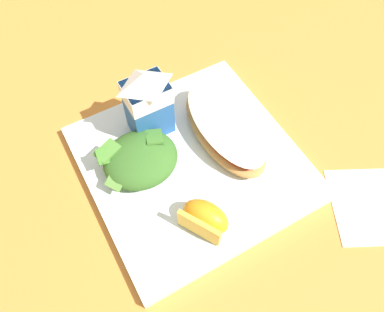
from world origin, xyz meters
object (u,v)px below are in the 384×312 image
object	(u,v)px
white_plate	(192,163)
orange_wedge_front	(205,218)
paper_napkin	(374,205)
green_salad_pile	(140,159)
cheesy_pizza_bread	(225,128)
milk_carton	(147,101)

from	to	relation	value
white_plate	orange_wedge_front	xyz separation A→B (m)	(-0.03, -0.09, 0.03)
paper_napkin	green_salad_pile	bearing A→B (deg)	141.26
white_plate	orange_wedge_front	world-z (taller)	orange_wedge_front
cheesy_pizza_bread	milk_carton	size ratio (longest dim) A/B	1.55
white_plate	milk_carton	xyz separation A→B (m)	(-0.02, 0.08, 0.07)
green_salad_pile	orange_wedge_front	bearing A→B (deg)	-74.13
green_salad_pile	paper_napkin	xyz separation A→B (m)	(0.24, -0.20, -0.03)
white_plate	cheesy_pizza_bread	world-z (taller)	cheesy_pizza_bread
green_salad_pile	orange_wedge_front	world-z (taller)	green_salad_pile
green_salad_pile	paper_napkin	distance (m)	0.32
paper_napkin	orange_wedge_front	bearing A→B (deg)	158.67
cheesy_pizza_bread	milk_carton	bearing A→B (deg)	142.61
orange_wedge_front	paper_napkin	xyz separation A→B (m)	(0.21, -0.08, -0.03)
milk_carton	orange_wedge_front	world-z (taller)	milk_carton
white_plate	paper_napkin	xyz separation A→B (m)	(0.18, -0.17, -0.01)
milk_carton	white_plate	bearing A→B (deg)	-72.45
cheesy_pizza_bread	green_salad_pile	bearing A→B (deg)	174.86
white_plate	cheesy_pizza_bread	xyz separation A→B (m)	(0.06, 0.01, 0.03)
cheesy_pizza_bread	orange_wedge_front	xyz separation A→B (m)	(-0.09, -0.10, 0.00)
paper_napkin	cheesy_pizza_bread	bearing A→B (deg)	123.09
cheesy_pizza_bread	milk_carton	world-z (taller)	milk_carton
cheesy_pizza_bread	orange_wedge_front	bearing A→B (deg)	-131.94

